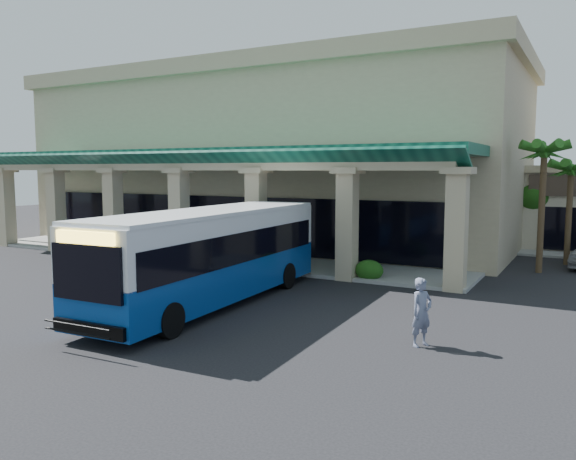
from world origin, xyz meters
The scene contains 9 objects.
ground centered at (0.00, 0.00, 0.00)m, with size 110.00×110.00×0.00m, color black.
main_building centered at (-8.00, 16.00, 5.67)m, with size 30.80×14.80×11.35m, color tan, non-canonical shape.
arcade centered at (-8.00, 6.80, 2.85)m, with size 30.00×6.20×5.70m, color #0A4133, non-canonical shape.
palm_0 centered at (8.50, 11.00, 3.30)m, with size 2.40×2.40×6.60m, color #225B18, non-canonical shape.
palm_1 centered at (9.50, 14.00, 2.90)m, with size 2.40×2.40×5.80m, color #225B18, non-canonical shape.
palm_2 centered at (-22.50, 6.50, 3.10)m, with size 2.40×2.40×6.20m, color #225B18, non-canonical shape.
broadleaf_tree centered at (7.50, 19.00, 2.41)m, with size 2.60×2.60×4.81m, color #18450F, non-canonical shape.
transit_bus centered at (-0.98, -1.00, 1.64)m, with size 2.74×11.76×3.28m, color navy, non-canonical shape.
pedestrian centered at (6.72, -2.15, 0.92)m, with size 0.67×0.44×1.83m, color slate.
Camera 1 is at (10.58, -16.54, 4.66)m, focal length 35.00 mm.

